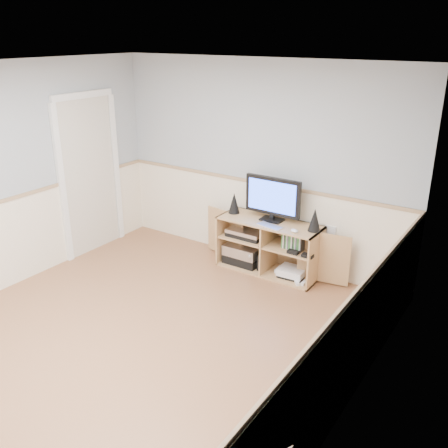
% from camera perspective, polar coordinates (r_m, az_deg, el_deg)
% --- Properties ---
extents(room, '(4.04, 4.54, 2.54)m').
position_cam_1_polar(room, '(4.57, -10.13, 0.89)').
color(room, '#A46E48').
rests_on(room, ground).
extents(media_cabinet, '(1.97, 0.47, 0.65)m').
position_cam_1_polar(media_cabinet, '(6.14, 5.42, -2.34)').
color(media_cabinet, tan).
rests_on(media_cabinet, floor).
extents(monitor, '(0.71, 0.18, 0.53)m').
position_cam_1_polar(monitor, '(5.91, 5.58, 3.03)').
color(monitor, black).
rests_on(monitor, media_cabinet).
extents(speaker_left, '(0.14, 0.14, 0.26)m').
position_cam_1_polar(speaker_left, '(6.19, 1.16, 2.42)').
color(speaker_left, black).
rests_on(speaker_left, media_cabinet).
extents(speaker_right, '(0.14, 0.14, 0.27)m').
position_cam_1_polar(speaker_right, '(5.71, 10.32, 0.47)').
color(speaker_right, black).
rests_on(speaker_right, media_cabinet).
extents(keyboard, '(0.33, 0.18, 0.01)m').
position_cam_1_polar(keyboard, '(5.82, 5.24, -0.22)').
color(keyboard, silver).
rests_on(keyboard, media_cabinet).
extents(mouse, '(0.11, 0.09, 0.04)m').
position_cam_1_polar(mouse, '(5.68, 8.04, -0.76)').
color(mouse, white).
rests_on(mouse, media_cabinet).
extents(av_components, '(0.53, 0.34, 0.47)m').
position_cam_1_polar(av_components, '(6.29, 2.43, -2.79)').
color(av_components, black).
rests_on(av_components, media_cabinet).
extents(game_consoles, '(0.45, 0.30, 0.11)m').
position_cam_1_polar(game_consoles, '(6.06, 7.72, -5.50)').
color(game_consoles, white).
rests_on(game_consoles, media_cabinet).
extents(game_cases, '(0.26, 0.14, 0.19)m').
position_cam_1_polar(game_cases, '(5.88, 7.98, -1.94)').
color(game_cases, '#3F8C3F').
rests_on(game_cases, media_cabinet).
extents(wall_outlet, '(0.12, 0.03, 0.12)m').
position_cam_1_polar(wall_outlet, '(5.94, 12.13, -0.77)').
color(wall_outlet, white).
rests_on(wall_outlet, wall_back).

